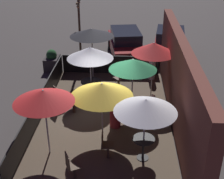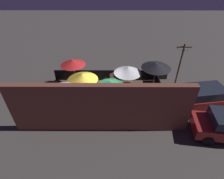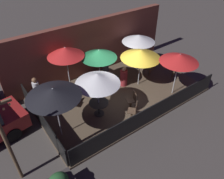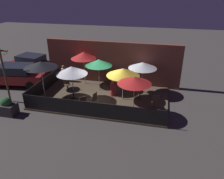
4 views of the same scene
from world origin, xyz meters
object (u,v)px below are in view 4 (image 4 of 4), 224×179
(patio_umbrella_6, at_px, (40,65))
(patron_1, at_px, (64,74))
(patio_umbrella_3, at_px, (123,72))
(patio_chair_0, at_px, (67,84))
(patio_chair_1, at_px, (94,99))
(patron_0, at_px, (113,80))
(patio_umbrella_0, at_px, (143,65))
(parked_car_1, at_px, (32,64))
(dining_table_0, at_px, (141,84))
(parked_car_0, at_px, (16,75))
(patio_umbrella_1, at_px, (72,70))
(patio_umbrella_2, at_px, (134,80))
(patio_umbrella_4, at_px, (99,63))
(patio_chair_4, at_px, (140,92))
(dining_table_1, at_px, (73,91))
(patio_chair_2, at_px, (83,102))
(patron_2, at_px, (113,88))
(planter_box, at_px, (7,107))
(patio_umbrella_5, at_px, (84,55))
(patio_chair_3, at_px, (155,101))
(light_post, at_px, (4,72))

(patio_umbrella_6, height_order, patron_1, patio_umbrella_6)
(patio_umbrella_3, height_order, patio_chair_0, patio_umbrella_3)
(patio_chair_1, bearing_deg, patron_0, -80.08)
(patio_chair_0, bearing_deg, patio_umbrella_0, 61.11)
(patio_chair_1, bearing_deg, parked_car_1, -13.20)
(dining_table_0, height_order, parked_car_0, parked_car_0)
(patio_umbrella_1, relative_size, patio_chair_1, 2.50)
(patio_umbrella_2, distance_m, parked_car_1, 10.90)
(patio_umbrella_4, xyz_separation_m, patio_chair_4, (3.02, -0.83, -1.53))
(patio_umbrella_4, distance_m, patio_chair_4, 3.48)
(dining_table_1, bearing_deg, patio_chair_0, 128.90)
(patio_chair_2, relative_size, patron_2, 0.81)
(patio_chair_2, distance_m, patio_chair_4, 3.84)
(patio_chair_1, bearing_deg, planter_box, 42.09)
(patio_chair_1, bearing_deg, patio_umbrella_5, -42.04)
(patio_umbrella_1, distance_m, patio_chair_0, 2.21)
(dining_table_1, relative_size, patio_chair_3, 1.00)
(patio_chair_3, xyz_separation_m, parked_car_1, (-10.76, 4.02, 0.23))
(patio_umbrella_0, xyz_separation_m, patio_umbrella_1, (-4.21, -2.15, 0.06))
(dining_table_0, distance_m, parked_car_1, 9.90)
(patio_chair_2, distance_m, patron_2, 2.74)
(patio_chair_2, xyz_separation_m, patio_chair_4, (3.17, 2.18, 0.00))
(patio_umbrella_0, xyz_separation_m, patio_chair_2, (-3.13, -3.38, -1.45))
(patio_umbrella_3, xyz_separation_m, parked_car_0, (-8.35, 0.68, -1.19))
(patio_umbrella_6, distance_m, patron_1, 3.40)
(patio_umbrella_6, distance_m, parked_car_0, 3.89)
(patio_umbrella_0, bearing_deg, patio_umbrella_5, 173.36)
(patio_umbrella_2, distance_m, patron_2, 3.15)
(patio_umbrella_0, height_order, patron_2, patio_umbrella_0)
(patron_0, distance_m, patron_2, 1.40)
(patio_umbrella_0, bearing_deg, parked_car_0, -175.67)
(patron_0, xyz_separation_m, light_post, (-6.16, -3.59, 1.40))
(patio_chair_3, xyz_separation_m, patron_0, (-3.16, 2.52, 0.05))
(patio_umbrella_0, height_order, patio_chair_0, patio_umbrella_0)
(patio_chair_2, bearing_deg, patron_2, -70.31)
(patron_0, bearing_deg, patio_chair_1, 36.31)
(patio_umbrella_0, height_order, patio_umbrella_1, patio_umbrella_1)
(patio_umbrella_2, relative_size, dining_table_0, 3.04)
(dining_table_1, relative_size, patio_chair_2, 0.95)
(patio_umbrella_1, relative_size, patron_2, 1.93)
(patio_chair_3, relative_size, patio_chair_4, 0.95)
(patio_chair_4, bearing_deg, patio_umbrella_3, 98.77)
(patio_chair_3, bearing_deg, patio_chair_0, 52.95)
(patron_0, bearing_deg, parked_car_0, -35.17)
(patio_umbrella_4, bearing_deg, patio_umbrella_0, 6.92)
(patio_umbrella_6, height_order, parked_car_0, patio_umbrella_6)
(patio_chair_1, xyz_separation_m, light_post, (-5.61, -0.49, 1.45))
(dining_table_0, distance_m, parked_car_0, 9.45)
(parked_car_0, bearing_deg, patio_umbrella_6, -34.86)
(patron_1, bearing_deg, patio_umbrella_6, 41.81)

